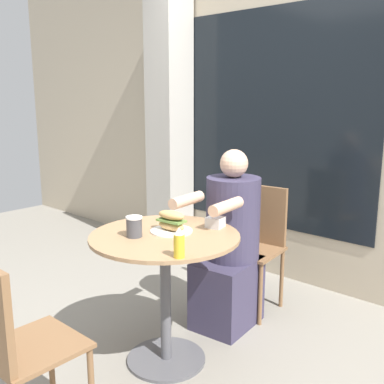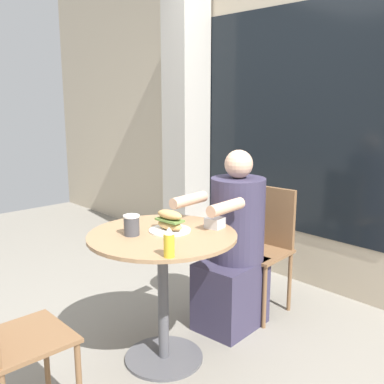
% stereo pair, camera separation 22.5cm
% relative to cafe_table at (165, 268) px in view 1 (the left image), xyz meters
% --- Properties ---
extents(ground_plane, '(8.00, 8.00, 0.00)m').
position_rel_cafe_table_xyz_m(ground_plane, '(0.00, 0.00, -0.56)').
color(ground_plane, gray).
extents(storefront_wall, '(8.00, 0.09, 2.80)m').
position_rel_cafe_table_xyz_m(storefront_wall, '(-0.01, 1.57, 0.84)').
color(storefront_wall, '#B7A88E').
rests_on(storefront_wall, ground_plane).
extents(lattice_pillar, '(0.32, 0.32, 2.40)m').
position_rel_cafe_table_xyz_m(lattice_pillar, '(-1.29, 1.35, 0.64)').
color(lattice_pillar, '#B2ADA3').
rests_on(lattice_pillar, ground_plane).
extents(cafe_table, '(0.82, 0.82, 0.76)m').
position_rel_cafe_table_xyz_m(cafe_table, '(0.00, 0.00, 0.00)').
color(cafe_table, '#997551').
rests_on(cafe_table, ground_plane).
extents(diner_chair, '(0.42, 0.42, 0.87)m').
position_rel_cafe_table_xyz_m(diner_chair, '(-0.02, 0.95, -0.04)').
color(diner_chair, brown).
rests_on(diner_chair, ground_plane).
extents(seated_diner, '(0.40, 0.65, 1.17)m').
position_rel_cafe_table_xyz_m(seated_diner, '(-0.01, 0.60, -0.06)').
color(seated_diner, '#38334C').
rests_on(seated_diner, ground_plane).
extents(empty_chair_across, '(0.38, 0.38, 0.87)m').
position_rel_cafe_table_xyz_m(empty_chair_across, '(0.00, -0.89, -0.04)').
color(empty_chair_across, brown).
rests_on(empty_chair_across, ground_plane).
extents(sandwich_on_plate, '(0.23, 0.23, 0.12)m').
position_rel_cafe_table_xyz_m(sandwich_on_plate, '(-0.01, 0.06, 0.25)').
color(sandwich_on_plate, white).
rests_on(sandwich_on_plate, cafe_table).
extents(drink_cup, '(0.09, 0.09, 0.11)m').
position_rel_cafe_table_xyz_m(drink_cup, '(-0.09, -0.14, 0.25)').
color(drink_cup, '#424247').
rests_on(drink_cup, cafe_table).
extents(napkin_box, '(0.11, 0.11, 0.06)m').
position_rel_cafe_table_xyz_m(napkin_box, '(0.12, 0.29, 0.23)').
color(napkin_box, silver).
rests_on(napkin_box, cafe_table).
extents(condiment_bottle, '(0.05, 0.05, 0.14)m').
position_rel_cafe_table_xyz_m(condiment_bottle, '(0.30, -0.21, 0.27)').
color(condiment_bottle, gold).
rests_on(condiment_bottle, cafe_table).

